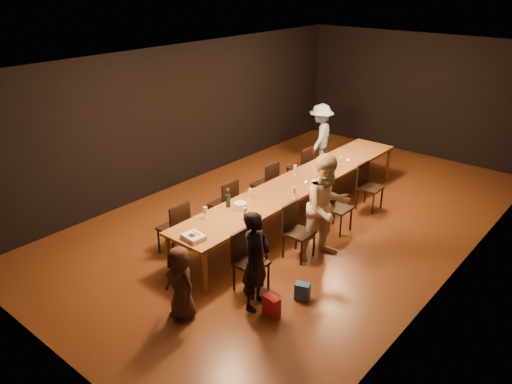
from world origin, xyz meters
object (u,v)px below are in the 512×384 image
Objects in this scene: chair_right_3 at (370,187)px; chair_left_1 at (223,203)px; chair_right_2 at (338,208)px; birthday_cake at (193,237)px; chair_left_3 at (299,167)px; woman_tan at (327,207)px; chair_left_2 at (264,184)px; champagne_bottle at (228,198)px; table at (300,183)px; child at (180,283)px; chair_right_0 at (251,262)px; chair_right_1 at (299,232)px; plate_stack at (240,206)px; chair_left_0 at (173,227)px; woman_birthday at (256,261)px; ice_bucket at (326,165)px; man_blue at (320,137)px.

chair_right_3 is 1.00× the size of chair_left_1.
chair_right_2 reaches higher than birthday_cake.
woman_tan reaches higher than chair_left_3.
chair_left_2 is at bearing 89.25° from woman_tan.
table is at bearing 80.68° from champagne_bottle.
chair_left_3 is 2.93m from woman_tan.
chair_left_1 is 0.52× the size of woman_tan.
child is (-0.32, -4.68, 0.07)m from chair_right_3.
champagne_bottle is (-1.12, 0.73, 0.45)m from chair_right_0.
chair_left_1 is at bearing -35.31° from chair_right_3.
woman_tan reaches higher than chair_right_1.
woman_tan is 8.47× the size of plate_stack.
chair_left_1 is at bearing -180.00° from chair_left_2.
chair_left_0 is (-1.70, 0.00, 0.00)m from chair_right_0.
chair_right_1 is 0.52× the size of woman_tan.
chair_left_3 is 2.96m from champagne_bottle.
chair_right_3 is 0.52× the size of woman_tan.
chair_right_0 is 1.00× the size of chair_left_0.
champagne_bottle is (-0.27, -1.67, 0.22)m from table.
child is 3.19× the size of champagne_bottle.
chair_right_2 is 0.63× the size of woman_birthday.
woman_birthday is at bearing -97.10° from chair_left_0.
chair_left_3 is (0.00, 2.40, 0.00)m from chair_left_1.
chair_left_2 is 0.87× the size of child.
ice_bucket reaches higher than plate_stack.
woman_birthday is 0.94× the size of man_blue.
chair_right_2 is at bearing -45.09° from ice_bucket.
champagne_bottle is at bearing 141.95° from woman_tan.
champagne_bottle reaches higher than plate_stack.
chair_left_0 is (-1.70, -2.40, 0.00)m from chair_right_2.
chair_right_0 is 2.79× the size of champagne_bottle.
man_blue reaches higher than chair_left_3.
chair_right_0 is at bearing -76.13° from ice_bucket.
chair_right_0 and chair_left_2 have the same top height.
chair_right_2 and chair_left_3 have the same top height.
chair_right_3 is 0.60× the size of man_blue.
child is 2.01m from champagne_bottle.
chair_right_2 is 2.92m from birthday_cake.
chair_left_0 is 1.17m from plate_stack.
chair_left_2 is at bearing -10.77° from man_blue.
chair_left_2 is (-1.70, -1.20, 0.00)m from chair_right_3.
chair_left_2 is (-1.70, 0.00, 0.00)m from chair_right_2.
woman_tan is at bearing -53.02° from chair_left_0.
birthday_cake is at bearing 86.71° from woman_birthday.
woman_tan is at bearing 31.01° from plate_stack.
chair_right_2 is 2.06m from champagne_bottle.
plate_stack is at bearing -17.79° from chair_right_3.
man_blue is (-2.00, 1.25, 0.31)m from chair_right_3.
chair_left_0 is 2.03m from woman_birthday.
chair_left_2 is at bearing -144.69° from chair_right_0.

